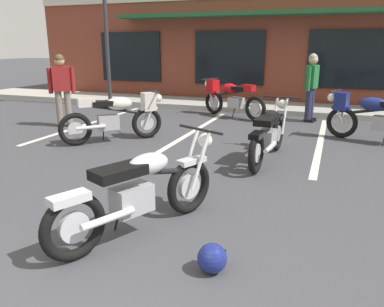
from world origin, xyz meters
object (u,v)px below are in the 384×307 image
Objects in this scene: motorcycle_silver_naked at (374,116)px; person_in_black_shirt at (311,84)px; motorcycle_black_cruiser at (269,134)px; person_in_shorts_foreground at (62,86)px; motorcycle_foreground_classic at (140,191)px; helmet_on_pavement at (212,258)px; motorcycle_red_sportbike at (118,115)px; motorcycle_blue_standard at (231,97)px.

person_in_black_shirt reaches higher than motorcycle_silver_naked.
person_in_black_shirt is at bearing 127.54° from motorcycle_silver_naked.
motorcycle_black_cruiser is 1.26× the size of person_in_shorts_foreground.
motorcycle_black_cruiser is (0.79, 3.03, 0.00)m from motorcycle_foreground_classic.
person_in_shorts_foreground is (-6.73, -0.92, 0.42)m from motorcycle_silver_naked.
motorcycle_black_cruiser is 8.11× the size of helmet_on_pavement.
person_in_shorts_foreground reaches higher than motorcycle_silver_naked.
motorcycle_foreground_classic is at bearing -44.46° from person_in_shorts_foreground.
motorcycle_black_cruiser is at bearing -12.41° from person_in_shorts_foreground.
motorcycle_foreground_classic is 1.06m from helmet_on_pavement.
motorcycle_red_sportbike is 0.86× the size of motorcycle_blue_standard.
motorcycle_red_sportbike is at bearing -22.51° from person_in_shorts_foreground.
person_in_black_shirt is at bearing 84.06° from motorcycle_black_cruiser.
helmet_on_pavement is at bearing -88.04° from motorcycle_black_cruiser.
person_in_shorts_foreground is at bearing -142.21° from motorcycle_blue_standard.
motorcycle_red_sportbike is at bearing 130.15° from helmet_on_pavement.
person_in_shorts_foreground is at bearing 157.49° from motorcycle_red_sportbike.
motorcycle_silver_naked is 7.90× the size of helmet_on_pavement.
motorcycle_blue_standard is 7.50× the size of helmet_on_pavement.
motorcycle_black_cruiser is 1.03× the size of motorcycle_silver_naked.
motorcycle_red_sportbike is 3.07m from motorcycle_black_cruiser.
person_in_shorts_foreground is (-4.21, 4.13, 0.49)m from motorcycle_foreground_classic.
motorcycle_silver_naked is 1.23× the size of person_in_black_shirt.
motorcycle_blue_standard is (1.41, 3.41, 0.00)m from motorcycle_red_sportbike.
motorcycle_foreground_classic is at bearing 154.49° from helmet_on_pavement.
person_in_shorts_foreground is (-1.95, 0.81, 0.42)m from motorcycle_red_sportbike.
person_in_black_shirt is at bearing 1.58° from motorcycle_blue_standard.
motorcycle_silver_naked is (2.52, 5.05, 0.07)m from motorcycle_foreground_classic.
motorcycle_silver_naked is (1.73, 2.02, 0.07)m from motorcycle_black_cruiser.
motorcycle_foreground_classic and motorcycle_silver_naked have the same top height.
motorcycle_black_cruiser is at bearing 75.42° from motorcycle_foreground_classic.
helmet_on_pavement is (5.12, -4.57, -0.82)m from person_in_shorts_foreground.
motorcycle_black_cruiser is at bearing -95.94° from person_in_black_shirt.
motorcycle_foreground_classic is 6.79m from motorcycle_blue_standard.
motorcycle_black_cruiser is 4.05m from motorcycle_blue_standard.
helmet_on_pavement is at bearing -92.16° from person_in_black_shirt.
motorcycle_silver_naked is at bearing -26.57° from motorcycle_blue_standard.
person_in_black_shirt is (3.44, 3.47, 0.42)m from motorcycle_red_sportbike.
motorcycle_black_cruiser is at bearing -66.08° from motorcycle_blue_standard.
person_in_black_shirt reaches higher than motorcycle_red_sportbike.
motorcycle_blue_standard is (-1.64, 3.70, 0.07)m from motorcycle_black_cruiser.
motorcycle_silver_naked is 3.77m from motorcycle_blue_standard.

